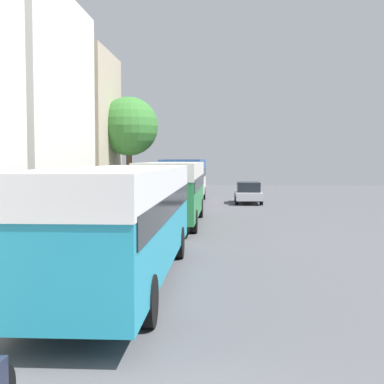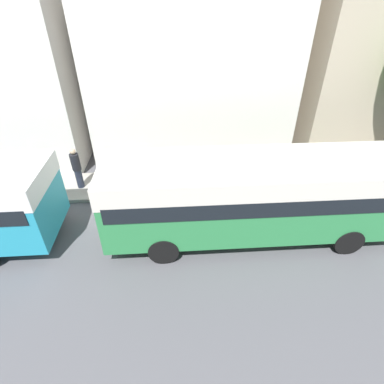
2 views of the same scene
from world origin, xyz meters
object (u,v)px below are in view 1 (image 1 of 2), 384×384
Objects in this scene: pedestrian_near_curb at (63,216)px; car_crossing at (248,192)px; bus_third_in_line at (185,175)px; bus_lead at (120,208)px; bus_following at (174,184)px.

car_crossing is at bearing 68.75° from pedestrian_near_curb.
pedestrian_near_curb is (-3.05, -19.25, -0.92)m from bus_third_in_line.
bus_lead is 25.37m from car_crossing.
bus_third_in_line is 2.48× the size of car_crossing.
bus_third_in_line is (-0.12, 24.83, 0.11)m from bus_lead.
bus_lead is 12.41m from bus_following.
bus_lead is 6.47m from pedestrian_near_curb.
bus_lead is 2.51× the size of car_crossing.
bus_lead is at bearing -90.88° from bus_following.
bus_lead is at bearing -99.93° from car_crossing.
bus_lead reaches higher than car_crossing.
bus_following is 2.22× the size of car_crossing.
bus_following is 5.38× the size of pedestrian_near_curb.
bus_following reaches higher than car_crossing.
bus_lead is 6.09× the size of pedestrian_near_curb.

